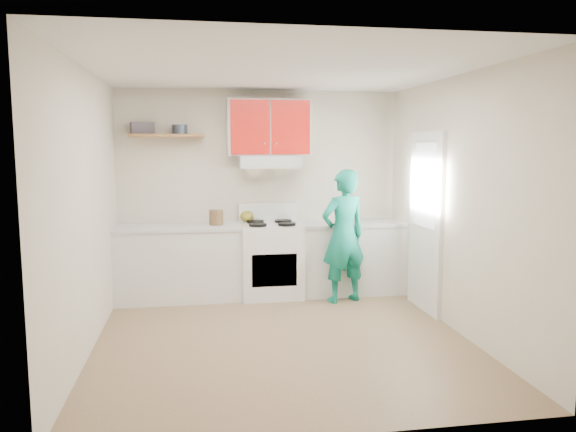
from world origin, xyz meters
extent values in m
plane|color=brown|center=(0.00, 0.00, 0.00)|extent=(3.80, 3.80, 0.00)
cube|color=white|center=(0.00, 0.00, 2.60)|extent=(3.60, 3.80, 0.04)
cube|color=beige|center=(0.00, 1.90, 1.30)|extent=(3.60, 0.04, 2.60)
cube|color=beige|center=(0.00, -1.90, 1.30)|extent=(3.60, 0.04, 2.60)
cube|color=beige|center=(-1.80, 0.00, 1.30)|extent=(0.04, 3.80, 2.60)
cube|color=beige|center=(1.80, 0.00, 1.30)|extent=(0.04, 3.80, 2.60)
cube|color=white|center=(1.78, 0.70, 1.02)|extent=(0.05, 0.85, 2.05)
cube|color=white|center=(1.75, 0.70, 1.45)|extent=(0.01, 0.55, 0.95)
cube|color=silver|center=(-1.04, 1.60, 0.45)|extent=(1.52, 0.60, 0.90)
cube|color=silver|center=(1.14, 1.60, 0.45)|extent=(1.32, 0.60, 0.90)
cube|color=white|center=(0.10, 1.57, 0.46)|extent=(0.76, 0.65, 0.92)
cube|color=silver|center=(0.10, 1.68, 1.70)|extent=(0.76, 0.44, 0.15)
cube|color=red|center=(0.10, 1.73, 2.12)|extent=(1.02, 0.33, 0.70)
cube|color=brown|center=(-1.15, 1.75, 2.02)|extent=(0.90, 0.30, 0.04)
cube|color=#3E373F|center=(-1.45, 1.76, 2.11)|extent=(0.31, 0.25, 0.14)
cylinder|color=#333D4C|center=(-1.00, 1.74, 2.09)|extent=(0.21, 0.21, 0.11)
ellipsoid|color=olive|center=(-0.18, 1.82, 1.00)|extent=(0.18, 0.18, 0.15)
cylinder|color=brown|center=(-0.58, 1.61, 1.00)|extent=(0.19, 0.19, 0.21)
cube|color=olive|center=(1.10, 1.52, 0.91)|extent=(0.29, 0.22, 0.02)
cube|color=red|center=(1.42, 1.59, 0.90)|extent=(0.34, 0.30, 0.01)
imported|color=#0D7D67|center=(0.94, 1.19, 0.81)|extent=(0.68, 0.54, 1.62)
camera|label=1|loc=(-0.80, -5.20, 1.89)|focal=34.39mm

